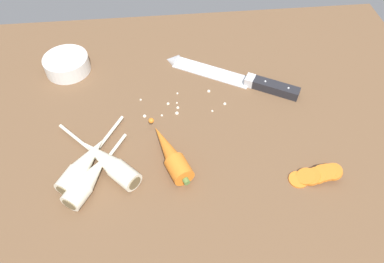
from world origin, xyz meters
The scene contains 9 objects.
ground_plane centered at (0.00, 0.00, -2.00)cm, with size 120.00×90.00×4.00cm, color brown.
chefs_knife centered at (10.61, 15.87, 0.65)cm, with size 31.70×20.37×4.18cm.
whole_carrot centered at (-4.92, -7.85, 2.10)cm, with size 8.98×17.26×4.20cm.
parsnip_front centered at (-17.28, -8.49, 1.98)cm, with size 17.83×18.42×4.00cm.
parsnip_mid_left centered at (-20.66, -12.06, 1.98)cm, with size 11.68×17.33×4.00cm.
parsnip_mid_right centered at (-21.89, -8.51, 1.98)cm, with size 12.41×19.14×4.00cm.
carrot_slice_stack centered at (22.88, -15.06, 1.07)cm, with size 10.23×3.98×3.23cm.
prep_bowl centered at (-28.88, 22.52, 2.15)cm, with size 11.00×11.00×4.00cm.
mince_crumbs centered at (0.24, 8.22, 0.37)cm, with size 22.78×10.46×0.84cm.
Camera 1 is at (-4.95, -50.88, 60.31)cm, focal length 33.83 mm.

